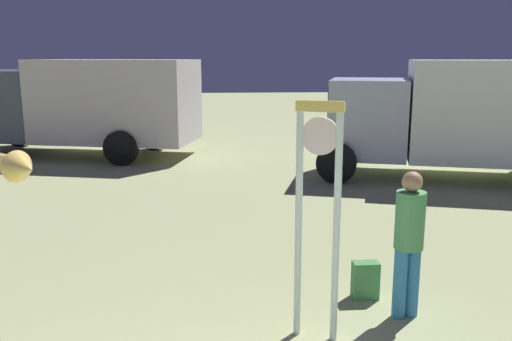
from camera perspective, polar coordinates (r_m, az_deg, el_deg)
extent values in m
cylinder|color=white|center=(5.35, 4.51, -5.96)|extent=(0.07, 0.07, 2.28)
cylinder|color=white|center=(5.28, 8.50, -6.31)|extent=(0.07, 0.07, 2.28)
cube|color=#F4D65E|center=(5.07, 6.81, 6.75)|extent=(0.45, 0.25, 0.10)
cylinder|color=white|center=(5.14, 6.80, 3.65)|extent=(0.35, 0.18, 0.36)
cube|color=black|center=(5.16, 6.85, 3.68)|extent=(0.08, 0.04, 0.04)
cube|color=black|center=(5.16, 6.85, 3.68)|extent=(0.13, 0.06, 0.08)
cone|color=#F7CC68|center=(4.41, -23.25, 0.21)|extent=(0.33, 0.33, 0.25)
cylinder|color=teal|center=(6.13, 14.94, -11.44)|extent=(0.15, 0.15, 0.78)
cylinder|color=teal|center=(6.21, 16.17, -11.20)|extent=(0.15, 0.15, 0.78)
cylinder|color=#4B9658|center=(5.93, 15.94, -5.07)|extent=(0.31, 0.31, 0.62)
sphere|color=#A57F5B|center=(5.83, 16.17, -1.14)|extent=(0.22, 0.22, 0.22)
cube|color=#488D4A|center=(6.56, 11.46, -11.27)|extent=(0.30, 0.17, 0.44)
cube|color=#378B44|center=(6.68, 11.18, -11.44)|extent=(0.21, 0.04, 0.20)
cube|color=#AEB4CC|center=(13.12, 11.75, 5.46)|extent=(2.25, 2.44, 1.82)
cube|color=black|center=(13.12, 7.93, 7.19)|extent=(0.51, 1.65, 0.80)
cylinder|color=black|center=(14.34, 9.04, 2.43)|extent=(0.93, 0.50, 0.90)
cylinder|color=black|center=(12.20, 8.48, 0.79)|extent=(0.93, 0.50, 0.90)
cube|color=silver|center=(15.69, -14.50, 7.16)|extent=(4.72, 3.31, 2.25)
cube|color=#434B5D|center=(17.20, -24.19, 6.38)|extent=(2.40, 2.64, 1.95)
cylinder|color=black|center=(18.70, -23.79, 3.76)|extent=(0.93, 0.46, 0.90)
cylinder|color=black|center=(16.71, -10.84, 3.70)|extent=(0.93, 0.46, 0.90)
cylinder|color=black|center=(14.50, -14.07, 2.33)|extent=(0.93, 0.46, 0.90)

